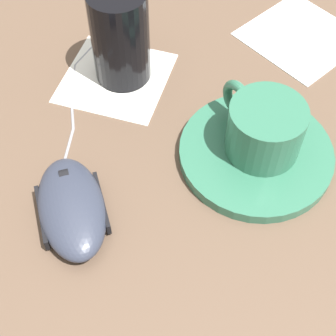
{
  "coord_description": "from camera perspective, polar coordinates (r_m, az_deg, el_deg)",
  "views": [
    {
      "loc": [
        -0.36,
        -0.04,
        0.43
      ],
      "look_at": [
        -0.09,
        0.01,
        0.03
      ],
      "focal_mm": 55.0,
      "sensor_mm": 36.0,
      "label": 1
    }
  ],
  "objects": [
    {
      "name": "ground_plane",
      "position": [
        0.56,
        2.56,
        5.12
      ],
      "size": [
        3.0,
        3.0,
        0.0
      ],
      "primitive_type": "plane",
      "color": "brown"
    },
    {
      "name": "saucer",
      "position": [
        0.53,
        9.69,
        1.58
      ],
      "size": [
        0.16,
        0.16,
        0.01
      ],
      "primitive_type": "cylinder",
      "color": "#2D664C",
      "rests_on": "ground"
    },
    {
      "name": "coffee_cup",
      "position": [
        0.51,
        10.54,
        4.4
      ],
      "size": [
        0.09,
        0.09,
        0.06
      ],
      "color": "#2D664C",
      "rests_on": "saucer"
    },
    {
      "name": "computer_mouse",
      "position": [
        0.49,
        -10.63,
        -4.31
      ],
      "size": [
        0.13,
        0.11,
        0.03
      ],
      "color": "#2D3342",
      "rests_on": "ground"
    },
    {
      "name": "mouse_cable",
      "position": [
        0.62,
        -8.87,
        11.08
      ],
      "size": [
        0.29,
        0.03,
        0.0
      ],
      "color": "gray",
      "rests_on": "ground"
    },
    {
      "name": "napkin_under_glass",
      "position": [
        0.61,
        -5.8,
        9.94
      ],
      "size": [
        0.13,
        0.13,
        0.0
      ],
      "primitive_type": "cube",
      "rotation": [
        0.0,
        0.0,
        -0.13
      ],
      "color": "silver",
      "rests_on": "ground"
    },
    {
      "name": "drinking_glass",
      "position": [
        0.57,
        -5.32,
        14.35
      ],
      "size": [
        0.06,
        0.06,
        0.11
      ],
      "primitive_type": "cylinder",
      "color": "black",
      "rests_on": "napkin_under_glass"
    },
    {
      "name": "napkin_spare",
      "position": [
        0.68,
        14.49,
        13.97
      ],
      "size": [
        0.17,
        0.17,
        0.0
      ],
      "primitive_type": "cube",
      "rotation": [
        0.0,
        0.0,
        -0.67
      ],
      "color": "white",
      "rests_on": "ground"
    }
  ]
}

